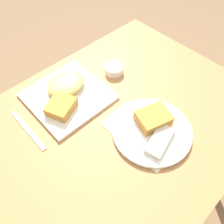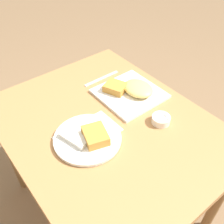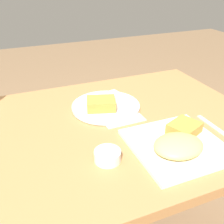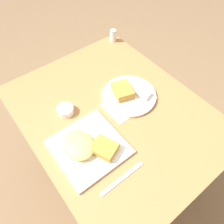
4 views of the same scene
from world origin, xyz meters
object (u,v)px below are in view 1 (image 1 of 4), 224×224
Objects in this scene: plate_oval_far at (153,128)px; sauce_ramekin at (114,69)px; plate_square_near at (66,92)px; butter_knife at (28,130)px.

sauce_ramekin is at bearing -109.41° from plate_oval_far.
plate_square_near is 0.20m from butter_knife.
butter_knife is (0.20, 0.03, -0.02)m from plate_square_near.
butter_knife is at bearing -43.78° from plate_oval_far.
plate_square_near is 3.57× the size of sauce_ramekin.
plate_square_near is at bearing -70.21° from plate_oval_far.
butter_knife is (0.32, -0.31, -0.02)m from plate_oval_far.
plate_square_near is at bearing 99.74° from butter_knife.
plate_square_near is 0.23m from sauce_ramekin.
sauce_ramekin is 0.43m from butter_knife.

